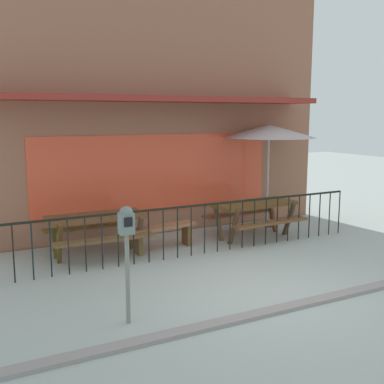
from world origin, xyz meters
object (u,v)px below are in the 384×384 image
picnic_table_left (97,224)px  parking_meter_near (127,233)px  patio_umbrella (269,132)px  patio_bench (163,232)px  picnic_table_right (254,210)px

picnic_table_left → parking_meter_near: 3.12m
picnic_table_left → patio_umbrella: size_ratio=0.76×
picnic_table_left → patio_bench: bearing=-9.0°
picnic_table_left → picnic_table_right: 3.37m
picnic_table_right → patio_bench: (-2.10, 0.08, -0.26)m
patio_bench → patio_umbrella: bearing=13.1°
patio_umbrella → parking_meter_near: size_ratio=1.58×
patio_bench → picnic_table_right: bearing=-2.2°
parking_meter_near → patio_umbrella: bearing=36.7°
patio_umbrella → patio_bench: (-3.01, -0.70, -1.88)m
picnic_table_right → parking_meter_near: parking_meter_near is taller
picnic_table_left → patio_umbrella: patio_umbrella is taller
picnic_table_left → patio_bench: size_ratio=1.27×
picnic_table_left → picnic_table_right: size_ratio=0.97×
picnic_table_left → parking_meter_near: bearing=-98.9°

